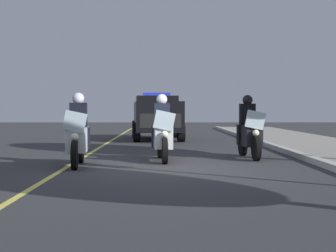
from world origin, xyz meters
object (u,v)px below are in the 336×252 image
Objects in this scene: police_motorcycle_lead_right at (162,134)px; police_motorcycle_trailing at (249,132)px; police_motorcycle_lead_left at (78,136)px; police_suv at (157,115)px.

police_motorcycle_lead_right and police_motorcycle_trailing have the same top height.
police_motorcycle_lead_left is at bearing -60.43° from police_motorcycle_lead_right.
police_motorcycle_lead_left is at bearing -9.44° from police_suv.
police_suv is at bearing -162.80° from police_motorcycle_trailing.
police_motorcycle_lead_left is 4.69m from police_motorcycle_trailing.
police_motorcycle_lead_right is 1.00× the size of police_motorcycle_trailing.
police_motorcycle_lead_right is 9.15m from police_suv.
police_motorcycle_lead_left is 1.00× the size of police_motorcycle_trailing.
police_motorcycle_lead_left and police_motorcycle_lead_right have the same top height.
police_suv reaches higher than police_motorcycle_lead_right.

